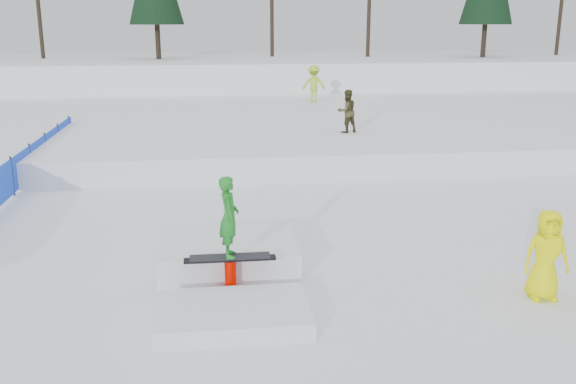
{
  "coord_description": "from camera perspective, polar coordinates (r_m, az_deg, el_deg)",
  "views": [
    {
      "loc": [
        -1.12,
        -11.15,
        4.66
      ],
      "look_at": [
        0.5,
        2.0,
        1.1
      ],
      "focal_mm": 40.0,
      "sensor_mm": 36.0,
      "label": 1
    }
  ],
  "objects": [
    {
      "name": "spectator_yellow",
      "position": [
        11.81,
        21.98,
        -5.21
      ],
      "size": [
        0.82,
        0.57,
        1.59
      ],
      "primitive_type": "imported",
      "rotation": [
        0.0,
        0.0,
        -0.09
      ],
      "color": "#FBFF00",
      "rests_on": "ground"
    },
    {
      "name": "ground",
      "position": [
        12.13,
        -1.2,
        -7.55
      ],
      "size": [
        120.0,
        120.0,
        0.0
      ],
      "primitive_type": "plane",
      "color": "white"
    },
    {
      "name": "walker_olive",
      "position": [
        22.82,
        5.25,
        7.16
      ],
      "size": [
        0.88,
        0.79,
        1.51
      ],
      "primitive_type": "imported",
      "rotation": [
        0.0,
        0.0,
        3.49
      ],
      "color": "#3B351A",
      "rests_on": "snow_midrise"
    },
    {
      "name": "snow_midrise",
      "position": [
        27.5,
        -4.64,
        6.09
      ],
      "size": [
        50.0,
        18.0,
        0.8
      ],
      "primitive_type": "cube",
      "color": "white",
      "rests_on": "ground"
    },
    {
      "name": "snow_berm",
      "position": [
        41.31,
        -5.55,
        10.17
      ],
      "size": [
        60.0,
        14.0,
        2.4
      ],
      "primitive_type": "cube",
      "color": "white",
      "rests_on": "ground"
    },
    {
      "name": "jib_rail_feature",
      "position": [
        11.93,
        -5.24,
        -6.43
      ],
      "size": [
        2.6,
        4.4,
        2.11
      ],
      "color": "white",
      "rests_on": "ground"
    },
    {
      "name": "walker_ygreen",
      "position": [
        31.39,
        2.31,
        9.58
      ],
      "size": [
        1.18,
        0.74,
        1.75
      ],
      "primitive_type": "imported",
      "rotation": [
        0.0,
        0.0,
        3.06
      ],
      "color": "#A1D029",
      "rests_on": "snow_midrise"
    },
    {
      "name": "safety_fence",
      "position": [
        18.99,
        -23.3,
        1.3
      ],
      "size": [
        0.05,
        16.0,
        1.1
      ],
      "color": "blue",
      "rests_on": "ground"
    }
  ]
}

